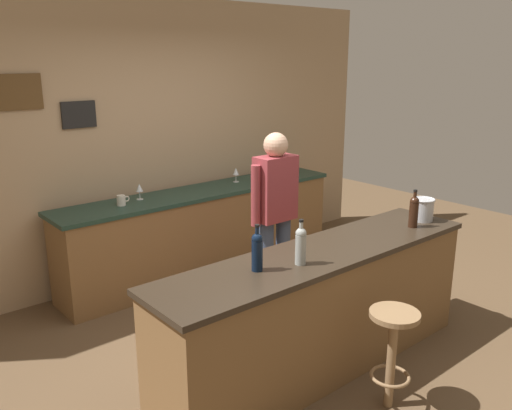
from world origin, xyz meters
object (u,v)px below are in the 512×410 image
Objects in this scene: bartender at (275,211)px; wine_glass_b at (236,172)px; ice_bucket at (423,209)px; coffee_mug at (122,200)px; bar_stool at (393,343)px; wine_bottle_b at (301,244)px; wine_bottle_a at (257,250)px; wine_glass_a at (139,188)px; wine_bottle_c at (414,211)px.

wine_glass_b is at bearing 66.90° from bartender.
ice_bucket is 1.50× the size of coffee_mug.
coffee_mug is at bearing 101.12° from bar_stool.
wine_bottle_a is at bearing 160.61° from wine_bottle_b.
bartender is 1.30m from wine_bottle_a.
coffee_mug is at bearing 95.68° from wine_bottle_b.
ice_bucket reaches higher than wine_glass_b.
wine_bottle_a is 2.45× the size of coffee_mug.
ice_bucket is at bearing -50.32° from bartender.
wine_bottle_b is 1.45m from ice_bucket.
ice_bucket is at bearing -2.16° from wine_bottle_a.
bar_stool is 4.39× the size of wine_glass_b.
bartender is 1.19m from wine_bottle_b.
wine_bottle_a is 2.13m from wine_glass_a.
wine_bottle_a is 1.97× the size of wine_glass_b.
wine_bottle_a reaches higher than coffee_mug.
ice_bucket is at bearing -56.66° from wine_glass_a.
coffee_mug is (-1.66, 2.10, -0.07)m from ice_bucket.
ice_bucket is at bearing -51.59° from coffee_mug.
bartender reaches higher than wine_glass_b.
bartender reaches higher than wine_glass_a.
bartender is 5.29× the size of wine_bottle_c.
wine_bottle_b is (-0.66, -0.98, 0.12)m from bartender.
wine_glass_b is 1.24× the size of coffee_mug.
wine_bottle_c reaches higher than wine_glass_a.
bartender reaches higher than wine_bottle_a.
coffee_mug is at bearing 124.03° from wine_bottle_c.
wine_glass_a is (-1.22, 2.23, -0.05)m from wine_bottle_c.
bar_stool is at bearing -83.89° from wine_glass_a.
wine_glass_b reaches higher than bar_stool.
wine_bottle_b is 2.21m from wine_glass_a.
bartender is at bearing -52.68° from coffee_mug.
bartender reaches higher than wine_bottle_c.
wine_bottle_a is 1.74m from ice_bucket.
wine_bottle_b reaches higher than bar_stool.
wine_bottle_b is at bearing -118.29° from wine_glass_b.
bartender is at bearing 119.90° from wine_bottle_c.
bar_stool is 3.62× the size of ice_bucket.
bar_stool is 5.44× the size of coffee_mug.
wine_glass_a is (0.02, 2.21, -0.05)m from wine_bottle_b.
wine_bottle_b is 1.63× the size of ice_bucket.
bartender reaches higher than ice_bucket.
bar_stool is 0.86m from wine_bottle_b.
ice_bucket is at bearing 13.77° from wine_bottle_c.
wine_glass_a is at bearing 117.72° from bartender.
wine_bottle_a is (-0.60, 0.64, 0.60)m from bar_stool.
wine_glass_b is (1.16, -0.01, 0.00)m from wine_glass_a.
wine_bottle_c reaches higher than wine_glass_b.
wine_bottle_c is at bearing -88.55° from wine_glass_b.
coffee_mug is at bearing -160.85° from wine_glass_a.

